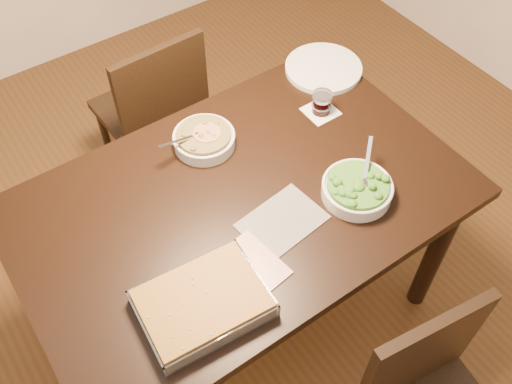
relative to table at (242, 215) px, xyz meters
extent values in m
plane|color=#4A2D15|center=(0.00, 0.00, -0.65)|extent=(4.00, 4.00, 0.00)
cube|color=black|center=(0.00, 0.00, 0.08)|extent=(1.40, 0.90, 0.04)
cube|color=black|center=(0.00, 0.00, 0.01)|extent=(1.26, 0.76, 0.08)
cylinder|color=black|center=(0.62, -0.37, -0.30)|extent=(0.07, 0.07, 0.71)
cylinder|color=black|center=(-0.62, 0.37, -0.30)|extent=(0.07, 0.07, 0.71)
cylinder|color=black|center=(0.62, 0.37, -0.30)|extent=(0.07, 0.07, 0.71)
cube|color=#B13832|center=(-0.18, -0.23, 0.10)|extent=(0.29, 0.23, 0.01)
cube|color=#24242B|center=(0.05, -0.15, 0.10)|extent=(0.27, 0.20, 0.00)
cube|color=white|center=(0.45, 0.16, 0.10)|extent=(0.11, 0.11, 0.00)
cylinder|color=silver|center=(0.03, 0.26, 0.11)|extent=(0.21, 0.21, 0.04)
torus|color=silver|center=(0.03, 0.26, 0.14)|extent=(0.21, 0.21, 0.01)
cylinder|color=#3B3110|center=(0.03, 0.26, 0.14)|extent=(0.18, 0.18, 0.02)
cube|color=silver|center=(-0.04, 0.25, 0.16)|extent=(0.13, 0.02, 0.04)
cylinder|color=maroon|center=(0.04, 0.25, 0.15)|extent=(0.09, 0.09, 0.00)
cylinder|color=silver|center=(0.30, -0.20, 0.12)|extent=(0.22, 0.22, 0.04)
torus|color=silver|center=(0.30, -0.20, 0.14)|extent=(0.22, 0.22, 0.01)
cylinder|color=#1E4B11|center=(0.30, -0.20, 0.15)|extent=(0.19, 0.19, 0.02)
cube|color=silver|center=(0.35, -0.15, 0.16)|extent=(0.11, 0.11, 0.05)
cube|color=silver|center=(-0.30, -0.26, 0.10)|extent=(0.36, 0.28, 0.01)
cube|color=#501D0B|center=(-0.30, -0.26, 0.13)|extent=(0.34, 0.26, 0.05)
cube|color=silver|center=(-0.29, -0.14, 0.12)|extent=(0.34, 0.03, 0.05)
cube|color=silver|center=(-0.31, -0.38, 0.12)|extent=(0.34, 0.03, 0.05)
cube|color=silver|center=(-0.13, -0.27, 0.12)|extent=(0.03, 0.25, 0.05)
cube|color=silver|center=(-0.46, -0.25, 0.12)|extent=(0.03, 0.25, 0.05)
cylinder|color=black|center=(0.45, 0.16, 0.13)|extent=(0.06, 0.06, 0.06)
cylinder|color=silver|center=(0.45, 0.16, 0.17)|extent=(0.07, 0.07, 0.02)
cylinder|color=silver|center=(0.60, 0.33, 0.11)|extent=(0.29, 0.29, 0.02)
cube|color=black|center=(0.16, -0.67, -0.04)|extent=(0.39, 0.08, 0.41)
cube|color=black|center=(0.08, 0.87, -0.25)|extent=(0.41, 0.41, 0.04)
cylinder|color=black|center=(0.24, 1.04, -0.46)|extent=(0.03, 0.03, 0.39)
cylinder|color=black|center=(0.26, 0.70, -0.46)|extent=(0.03, 0.03, 0.39)
cylinder|color=black|center=(-0.10, 1.03, -0.46)|extent=(0.03, 0.03, 0.39)
cylinder|color=black|center=(-0.08, 0.69, -0.46)|extent=(0.03, 0.03, 0.39)
cube|color=black|center=(0.09, 0.69, -0.02)|extent=(0.40, 0.05, 0.43)
camera|label=1|loc=(-0.59, -0.93, 1.50)|focal=40.00mm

